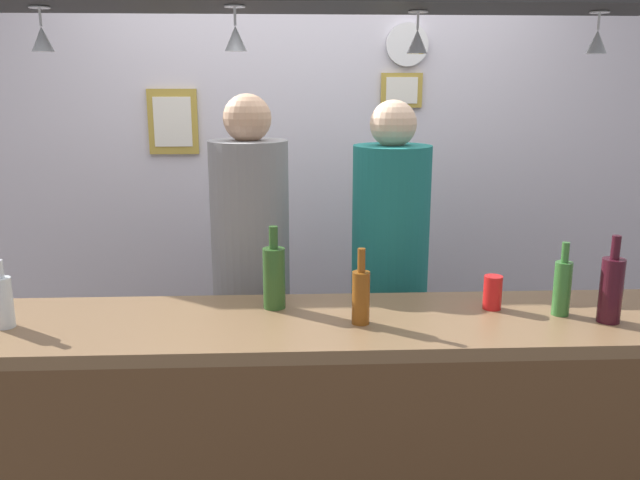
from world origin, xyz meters
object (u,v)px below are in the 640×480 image
(drink_can, at_px, (493,292))
(bottle_beer_green_import, at_px, (562,286))
(bottle_beer_amber_tall, at_px, (361,295))
(picture_frame_caricature, at_px, (173,122))
(bottle_soda_clear, at_px, (3,301))
(wall_clock, at_px, (407,45))
(person_right_teal_shirt, at_px, (390,255))
(bottle_champagne_green, at_px, (274,276))
(bottle_wine_dark_red, at_px, (611,288))
(person_middle_grey_shirt, at_px, (251,253))
(picture_frame_upper_small, at_px, (402,90))

(drink_can, bearing_deg, bottle_beer_green_import, -18.06)
(bottle_beer_amber_tall, xyz_separation_m, picture_frame_caricature, (-0.85, 1.45, 0.49))
(bottle_soda_clear, relative_size, picture_frame_caricature, 0.68)
(wall_clock, bearing_deg, drink_can, -85.68)
(person_right_teal_shirt, height_order, bottle_beer_amber_tall, person_right_teal_shirt)
(bottle_soda_clear, distance_m, bottle_beer_amber_tall, 1.18)
(bottle_champagne_green, bearing_deg, wall_clock, 61.92)
(bottle_champagne_green, height_order, bottle_wine_dark_red, same)
(bottle_beer_green_import, bearing_deg, picture_frame_caricature, 137.99)
(person_middle_grey_shirt, height_order, bottle_champagne_green, person_middle_grey_shirt)
(bottle_beer_amber_tall, bearing_deg, bottle_champagne_green, 149.56)
(bottle_beer_green_import, relative_size, wall_clock, 1.18)
(person_middle_grey_shirt, relative_size, bottle_beer_amber_tall, 6.68)
(bottle_wine_dark_red, height_order, drink_can, bottle_wine_dark_red)
(person_middle_grey_shirt, relative_size, bottle_beer_green_import, 6.68)
(drink_can, distance_m, picture_frame_upper_small, 1.50)
(person_right_teal_shirt, xyz_separation_m, picture_frame_upper_small, (0.16, 0.74, 0.71))
(bottle_beer_amber_tall, height_order, bottle_beer_green_import, same)
(bottle_soda_clear, height_order, bottle_beer_green_import, bottle_beer_green_import)
(person_right_teal_shirt, xyz_separation_m, bottle_beer_green_import, (0.50, -0.66, 0.06))
(bottle_beer_green_import, relative_size, picture_frame_upper_small, 1.18)
(bottle_soda_clear, distance_m, picture_frame_caricature, 1.55)
(bottle_wine_dark_red, bearing_deg, person_middle_grey_shirt, 149.40)
(person_right_teal_shirt, bearing_deg, bottle_soda_clear, -153.35)
(bottle_soda_clear, height_order, drink_can, bottle_soda_clear)
(drink_can, xyz_separation_m, picture_frame_caricature, (-1.33, 1.33, 0.53))
(person_right_teal_shirt, xyz_separation_m, drink_can, (0.28, -0.59, 0.02))
(wall_clock, bearing_deg, person_right_teal_shirt, -103.76)
(person_middle_grey_shirt, bearing_deg, bottle_soda_clear, -137.90)
(picture_frame_upper_small, bearing_deg, bottle_beer_amber_tall, -104.11)
(picture_frame_caricature, distance_m, wall_clock, 1.30)
(person_middle_grey_shirt, distance_m, picture_frame_caricature, 1.01)
(bottle_champagne_green, relative_size, wall_clock, 1.36)
(bottle_soda_clear, bearing_deg, bottle_beer_amber_tall, -0.94)
(bottle_beer_amber_tall, height_order, wall_clock, wall_clock)
(wall_clock, bearing_deg, bottle_champagne_green, -118.08)
(person_middle_grey_shirt, distance_m, picture_frame_upper_small, 1.27)
(bottle_champagne_green, relative_size, drink_can, 2.46)
(bottle_wine_dark_red, distance_m, picture_frame_upper_small, 1.68)
(person_middle_grey_shirt, xyz_separation_m, picture_frame_caricature, (-0.44, 0.74, 0.53))
(bottle_wine_dark_red, bearing_deg, person_right_teal_shirt, 130.57)
(wall_clock, bearing_deg, bottle_beer_green_import, -77.09)
(drink_can, relative_size, wall_clock, 0.55)
(bottle_beer_amber_tall, relative_size, picture_frame_upper_small, 1.18)
(person_middle_grey_shirt, distance_m, bottle_champagne_green, 0.56)
(bottle_champagne_green, xyz_separation_m, picture_frame_caricature, (-0.56, 1.28, 0.47))
(bottle_beer_amber_tall, xyz_separation_m, bottle_beer_green_import, (0.71, 0.05, 0.00))
(bottle_soda_clear, xyz_separation_m, bottle_wine_dark_red, (2.02, -0.04, 0.03))
(bottle_wine_dark_red, bearing_deg, picture_frame_upper_small, 107.87)
(bottle_beer_green_import, bearing_deg, person_middle_grey_shirt, 149.24)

